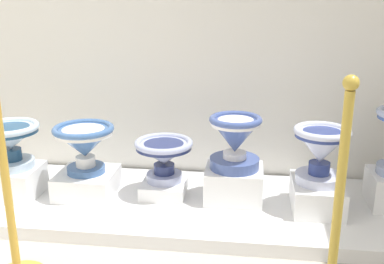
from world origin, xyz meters
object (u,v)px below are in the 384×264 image
at_px(plinth_block_pale_glazed, 165,187).
at_px(plinth_block_central_ornate, 87,183).
at_px(antique_toilet_leftmost, 235,138).
at_px(stanchion_post_near_left, 12,226).
at_px(antique_toilet_pale_glazed, 164,153).
at_px(antique_toilet_broad_patterned, 321,148).
at_px(antique_toilet_central_ornate, 84,141).
at_px(stanchion_post_near_right, 334,247).
at_px(plinth_block_broad_patterned, 317,195).
at_px(plinth_block_slender_white, 15,181).
at_px(antique_toilet_slender_white, 10,139).
at_px(plinth_block_leftmost, 234,183).

bearing_deg(plinth_block_pale_glazed, plinth_block_central_ornate, -171.90).
xyz_separation_m(antique_toilet_leftmost, stanchion_post_near_left, (-1.02, -0.89, -0.19)).
bearing_deg(antique_toilet_pale_glazed, antique_toilet_broad_patterned, -5.50).
height_order(plinth_block_central_ornate, antique_toilet_central_ornate, antique_toilet_central_ornate).
distance_m(plinth_block_central_ornate, antique_toilet_leftmost, 1.02).
xyz_separation_m(antique_toilet_central_ornate, stanchion_post_near_left, (-0.06, -0.84, -0.15)).
bearing_deg(stanchion_post_near_right, plinth_block_broad_patterned, 86.31).
relative_size(plinth_block_slender_white, plinth_block_broad_patterned, 0.81).
bearing_deg(stanchion_post_near_left, antique_toilet_slender_white, 117.60).
distance_m(plinth_block_central_ornate, plinth_block_pale_glazed, 0.51).
xyz_separation_m(antique_toilet_pale_glazed, antique_toilet_broad_patterned, (0.97, -0.09, 0.11)).
bearing_deg(antique_toilet_central_ornate, antique_toilet_leftmost, 3.15).
distance_m(plinth_block_pale_glazed, antique_toilet_pale_glazed, 0.24).
bearing_deg(antique_toilet_leftmost, plinth_block_broad_patterned, -8.27).
relative_size(antique_toilet_slender_white, stanchion_post_near_left, 0.36).
bearing_deg(plinth_block_leftmost, plinth_block_slender_white, -174.81).
relative_size(plinth_block_leftmost, antique_toilet_broad_patterned, 1.05).
xyz_separation_m(plinth_block_slender_white, antique_toilet_leftmost, (1.42, 0.13, 0.31)).
bearing_deg(antique_toilet_broad_patterned, antique_toilet_central_ornate, 179.16).
bearing_deg(stanchion_post_near_left, antique_toilet_pale_glazed, 58.18).
height_order(stanchion_post_near_left, stanchion_post_near_right, stanchion_post_near_right).
bearing_deg(antique_toilet_central_ornate, antique_toilet_pale_glazed, 8.10).
distance_m(antique_toilet_slender_white, antique_toilet_broad_patterned, 1.94).
height_order(plinth_block_central_ornate, antique_toilet_broad_patterned, antique_toilet_broad_patterned).
height_order(plinth_block_slender_white, antique_toilet_central_ornate, antique_toilet_central_ornate).
distance_m(antique_toilet_broad_patterned, stanchion_post_near_left, 1.75).
xyz_separation_m(plinth_block_pale_glazed, antique_toilet_broad_patterned, (0.97, -0.09, 0.35)).
relative_size(antique_toilet_central_ornate, plinth_block_leftmost, 1.07).
bearing_deg(antique_toilet_slender_white, antique_toilet_central_ornate, 9.40).
height_order(plinth_block_leftmost, antique_toilet_leftmost, antique_toilet_leftmost).
height_order(plinth_block_central_ornate, plinth_block_leftmost, plinth_block_leftmost).
xyz_separation_m(antique_toilet_central_ornate, plinth_block_leftmost, (0.96, 0.05, -0.26)).
bearing_deg(antique_toilet_leftmost, plinth_block_leftmost, 56.31).
relative_size(plinth_block_pale_glazed, stanchion_post_near_right, 0.30).
bearing_deg(plinth_block_slender_white, plinth_block_central_ornate, 9.40).
bearing_deg(stanchion_post_near_left, antique_toilet_broad_patterned, 28.07).
xyz_separation_m(plinth_block_broad_patterned, stanchion_post_near_right, (-0.06, -0.88, 0.16)).
distance_m(plinth_block_pale_glazed, antique_toilet_leftmost, 0.59).
distance_m(stanchion_post_near_left, stanchion_post_near_right, 1.48).
height_order(plinth_block_central_ornate, antique_toilet_leftmost, antique_toilet_leftmost).
xyz_separation_m(plinth_block_central_ornate, antique_toilet_central_ornate, (0.00, 0.00, 0.29)).
height_order(antique_toilet_leftmost, antique_toilet_broad_patterned, antique_toilet_leftmost).
relative_size(antique_toilet_central_ornate, plinth_block_broad_patterned, 0.99).
xyz_separation_m(plinth_block_slender_white, antique_toilet_central_ornate, (0.46, 0.08, 0.27)).
xyz_separation_m(plinth_block_slender_white, stanchion_post_near_left, (0.40, -0.76, 0.12)).
xyz_separation_m(plinth_block_slender_white, antique_toilet_pale_glazed, (0.97, 0.15, 0.18)).
height_order(antique_toilet_leftmost, plinth_block_broad_patterned, antique_toilet_leftmost).
bearing_deg(antique_toilet_central_ornate, antique_toilet_broad_patterned, -0.84).
bearing_deg(plinth_block_pale_glazed, plinth_block_slender_white, -171.28).
xyz_separation_m(plinth_block_leftmost, antique_toilet_broad_patterned, (0.51, -0.07, 0.29)).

